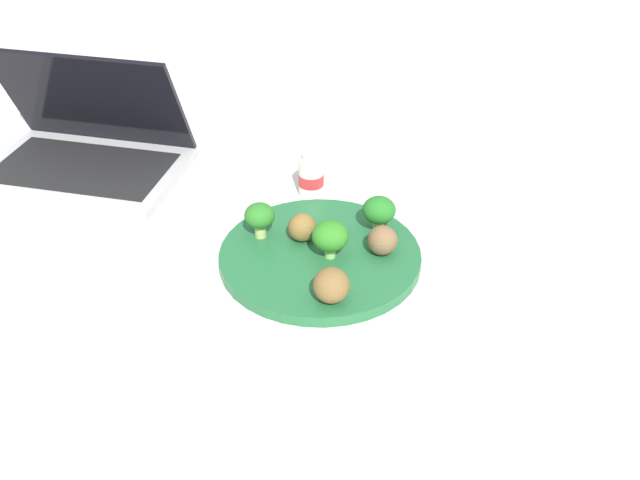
% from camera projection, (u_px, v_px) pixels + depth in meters
% --- Properties ---
extents(ground_plane, '(4.00, 4.00, 0.00)m').
position_uv_depth(ground_plane, '(320.00, 261.00, 1.03)').
color(ground_plane, silver).
extents(plate, '(0.28, 0.28, 0.02)m').
position_uv_depth(plate, '(320.00, 257.00, 1.03)').
color(plate, '#236638').
rests_on(plate, ground_plane).
extents(broccoli_floret_back_right, '(0.04, 0.04, 0.05)m').
position_uv_depth(broccoli_floret_back_right, '(260.00, 217.00, 1.04)').
color(broccoli_floret_back_right, '#A8C26A').
rests_on(broccoli_floret_back_right, plate).
extents(broccoli_floret_back_left, '(0.05, 0.05, 0.05)m').
position_uv_depth(broccoli_floret_back_left, '(330.00, 236.00, 1.00)').
color(broccoli_floret_back_left, '#8EC86B').
rests_on(broccoli_floret_back_left, plate).
extents(broccoli_floret_mid_right, '(0.05, 0.05, 0.05)m').
position_uv_depth(broccoli_floret_mid_right, '(379.00, 211.00, 1.05)').
color(broccoli_floret_mid_right, '#92BF74').
rests_on(broccoli_floret_mid_right, plate).
extents(meatball_front_right, '(0.04, 0.04, 0.04)m').
position_uv_depth(meatball_front_right, '(383.00, 240.00, 1.01)').
color(meatball_front_right, brown).
rests_on(meatball_front_right, plate).
extents(meatball_near_rim, '(0.04, 0.04, 0.04)m').
position_uv_depth(meatball_near_rim, '(302.00, 227.00, 1.04)').
color(meatball_near_rim, brown).
rests_on(meatball_near_rim, plate).
extents(meatball_back_right, '(0.05, 0.05, 0.05)m').
position_uv_depth(meatball_back_right, '(331.00, 285.00, 0.92)').
color(meatball_back_right, brown).
rests_on(meatball_back_right, plate).
extents(napkin, '(0.18, 0.14, 0.01)m').
position_uv_depth(napkin, '(257.00, 388.00, 0.83)').
color(napkin, white).
rests_on(napkin, ground_plane).
extents(fork, '(0.12, 0.02, 0.01)m').
position_uv_depth(fork, '(270.00, 392.00, 0.82)').
color(fork, silver).
rests_on(fork, napkin).
extents(knife, '(0.15, 0.02, 0.01)m').
position_uv_depth(knife, '(239.00, 386.00, 0.83)').
color(knife, silver).
rests_on(knife, napkin).
extents(yogurt_bottle, '(0.04, 0.04, 0.07)m').
position_uv_depth(yogurt_bottle, '(311.00, 176.00, 1.16)').
color(yogurt_bottle, white).
rests_on(yogurt_bottle, ground_plane).
extents(laptop, '(0.25, 0.34, 0.20)m').
position_uv_depth(laptop, '(86.00, 150.00, 1.23)').
color(laptop, beige).
rests_on(laptop, ground_plane).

